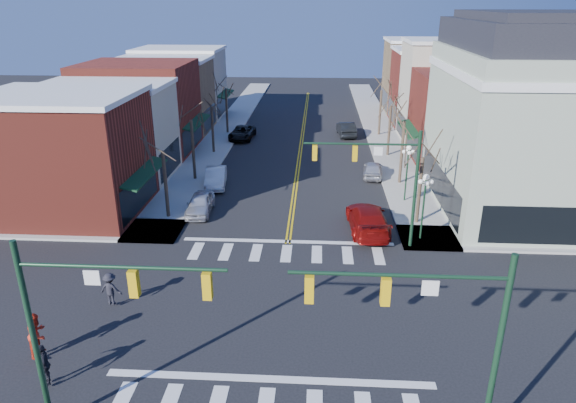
% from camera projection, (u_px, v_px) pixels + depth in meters
% --- Properties ---
extents(ground, '(160.00, 160.00, 0.00)m').
position_uv_depth(ground, '(278.00, 313.00, 24.51)').
color(ground, black).
rests_on(ground, ground).
extents(sidewalk_left, '(3.50, 70.00, 0.15)m').
position_uv_depth(sidewalk_left, '(194.00, 175.00, 43.54)').
color(sidewalk_left, '#9E9B93').
rests_on(sidewalk_left, ground).
extents(sidewalk_right, '(3.50, 70.00, 0.15)m').
position_uv_depth(sidewalk_right, '(402.00, 179.00, 42.57)').
color(sidewalk_right, '#9E9B93').
rests_on(sidewalk_right, ground).
extents(bldg_left_brick_a, '(10.00, 8.50, 8.00)m').
position_uv_depth(bldg_left_brick_a, '(64.00, 157.00, 34.82)').
color(bldg_left_brick_a, maroon).
rests_on(bldg_left_brick_a, ground).
extents(bldg_left_stucco_a, '(10.00, 7.00, 7.50)m').
position_uv_depth(bldg_left_stucco_a, '(108.00, 133.00, 42.11)').
color(bldg_left_stucco_a, '#B8AF98').
rests_on(bldg_left_stucco_a, ground).
extents(bldg_left_brick_b, '(10.00, 9.00, 8.50)m').
position_uv_depth(bldg_left_brick_b, '(140.00, 108.00, 49.36)').
color(bldg_left_brick_b, maroon).
rests_on(bldg_left_brick_b, ground).
extents(bldg_left_tan, '(10.00, 7.50, 7.80)m').
position_uv_depth(bldg_left_tan, '(164.00, 97.00, 57.15)').
color(bldg_left_tan, '#90744F').
rests_on(bldg_left_tan, ground).
extents(bldg_left_stucco_b, '(10.00, 8.00, 8.20)m').
position_uv_depth(bldg_left_stucco_b, '(182.00, 84.00, 64.27)').
color(bldg_left_stucco_b, '#B8AF98').
rests_on(bldg_left_stucco_b, ground).
extents(bldg_right_brick_a, '(10.00, 8.50, 8.00)m').
position_uv_depth(bldg_right_brick_a, '(472.00, 119.00, 46.10)').
color(bldg_right_brick_a, maroon).
rests_on(bldg_right_brick_a, ground).
extents(bldg_right_stucco, '(10.00, 7.00, 10.00)m').
position_uv_depth(bldg_right_stucco, '(452.00, 93.00, 52.94)').
color(bldg_right_stucco, '#B8AF98').
rests_on(bldg_right_stucco, ground).
extents(bldg_right_brick_b, '(10.00, 8.00, 8.50)m').
position_uv_depth(bldg_right_brick_b, '(436.00, 89.00, 60.18)').
color(bldg_right_brick_b, maroon).
rests_on(bldg_right_brick_b, ground).
extents(bldg_right_tan, '(10.00, 8.00, 9.00)m').
position_uv_depth(bldg_right_tan, '(424.00, 77.00, 67.52)').
color(bldg_right_tan, '#90744F').
rests_on(bldg_right_tan, ground).
extents(victorian_corner, '(12.25, 14.25, 13.30)m').
position_uv_depth(victorian_corner, '(537.00, 116.00, 34.63)').
color(victorian_corner, '#9CA892').
rests_on(victorian_corner, ground).
extents(traffic_mast_near_left, '(6.60, 0.28, 7.20)m').
position_uv_depth(traffic_mast_near_left, '(85.00, 313.00, 16.22)').
color(traffic_mast_near_left, '#14331E').
rests_on(traffic_mast_near_left, ground).
extents(traffic_mast_near_right, '(6.60, 0.28, 7.20)m').
position_uv_depth(traffic_mast_near_right, '(440.00, 325.00, 15.60)').
color(traffic_mast_near_right, '#14331E').
rests_on(traffic_mast_near_right, ground).
extents(traffic_mast_far_right, '(6.60, 0.28, 7.20)m').
position_uv_depth(traffic_mast_far_right, '(384.00, 173.00, 29.35)').
color(traffic_mast_far_right, '#14331E').
rests_on(traffic_mast_far_right, ground).
extents(lamppost_corner, '(0.36, 0.36, 4.33)m').
position_uv_depth(lamppost_corner, '(424.00, 196.00, 30.87)').
color(lamppost_corner, '#14331E').
rests_on(lamppost_corner, ground).
extents(lamppost_midblock, '(0.36, 0.36, 4.33)m').
position_uv_depth(lamppost_midblock, '(407.00, 164.00, 36.90)').
color(lamppost_midblock, '#14331E').
rests_on(lamppost_midblock, ground).
extents(tree_left_a, '(0.24, 0.24, 4.76)m').
position_uv_depth(tree_left_a, '(166.00, 185.00, 34.32)').
color(tree_left_a, '#382B21').
rests_on(tree_left_a, ground).
extents(tree_left_b, '(0.24, 0.24, 5.04)m').
position_uv_depth(tree_left_b, '(193.00, 151.00, 41.70)').
color(tree_left_b, '#382B21').
rests_on(tree_left_b, ground).
extents(tree_left_c, '(0.24, 0.24, 4.55)m').
position_uv_depth(tree_left_c, '(213.00, 130.00, 49.22)').
color(tree_left_c, '#382B21').
rests_on(tree_left_c, ground).
extents(tree_left_d, '(0.24, 0.24, 4.90)m').
position_uv_depth(tree_left_d, '(227.00, 112.00, 56.59)').
color(tree_left_d, '#382B21').
rests_on(tree_left_d, ground).
extents(tree_right_a, '(0.24, 0.24, 4.62)m').
position_uv_depth(tree_right_a, '(419.00, 191.00, 33.42)').
color(tree_right_a, '#382B21').
rests_on(tree_right_a, ground).
extents(tree_right_b, '(0.24, 0.24, 5.18)m').
position_uv_depth(tree_right_b, '(402.00, 153.00, 40.74)').
color(tree_right_b, '#382B21').
rests_on(tree_right_b, ground).
extents(tree_right_c, '(0.24, 0.24, 4.83)m').
position_uv_depth(tree_right_c, '(389.00, 131.00, 48.24)').
color(tree_right_c, '#382B21').
rests_on(tree_right_c, ground).
extents(tree_right_d, '(0.24, 0.24, 4.97)m').
position_uv_depth(tree_right_d, '(380.00, 113.00, 55.65)').
color(tree_right_d, '#382B21').
rests_on(tree_right_d, ground).
extents(car_left_near, '(1.75, 4.11, 1.38)m').
position_uv_depth(car_left_near, '(200.00, 204.00, 35.76)').
color(car_left_near, silver).
rests_on(car_left_near, ground).
extents(car_left_mid, '(2.07, 4.59, 1.46)m').
position_uv_depth(car_left_mid, '(216.00, 177.00, 40.98)').
color(car_left_mid, silver).
rests_on(car_left_mid, ground).
extents(car_left_far, '(2.62, 5.08, 1.37)m').
position_uv_depth(car_left_far, '(242.00, 133.00, 54.94)').
color(car_left_far, black).
rests_on(car_left_far, ground).
extents(car_right_near, '(2.70, 5.93, 1.68)m').
position_uv_depth(car_right_near, '(368.00, 219.00, 32.94)').
color(car_right_near, maroon).
rests_on(car_right_near, ground).
extents(car_right_mid, '(1.98, 4.07, 1.34)m').
position_uv_depth(car_right_mid, '(373.00, 169.00, 43.14)').
color(car_right_mid, silver).
rests_on(car_right_mid, ground).
extents(car_right_far, '(2.13, 4.87, 1.56)m').
position_uv_depth(car_right_far, '(346.00, 129.00, 56.19)').
color(car_right_far, black).
rests_on(car_right_far, ground).
extents(pedestrian_red_b, '(0.76, 0.97, 1.96)m').
position_uv_depth(pedestrian_red_b, '(38.00, 334.00, 21.08)').
color(pedestrian_red_b, red).
rests_on(pedestrian_red_b, sidewalk_left).
extents(pedestrian_dark_a, '(0.86, 1.11, 1.75)m').
position_uv_depth(pedestrian_dark_a, '(44.00, 364.00, 19.51)').
color(pedestrian_dark_a, black).
rests_on(pedestrian_dark_a, sidewalk_left).
extents(pedestrian_dark_b, '(1.14, 0.74, 1.67)m').
position_uv_depth(pedestrian_dark_b, '(111.00, 289.00, 24.68)').
color(pedestrian_dark_b, black).
rests_on(pedestrian_dark_b, sidewalk_left).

